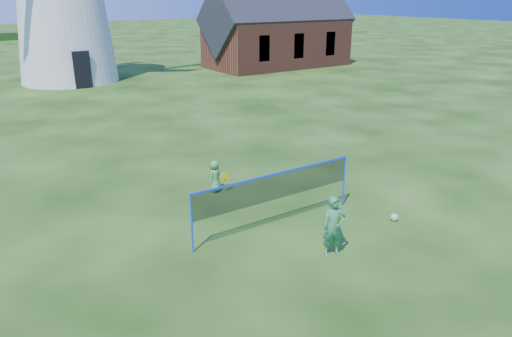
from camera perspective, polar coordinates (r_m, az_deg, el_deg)
The scene contains 6 objects.
ground at distance 13.20m, azimuth 0.51°, elevation -6.92°, with size 220.00×220.00×0.00m, color black.
chapel at distance 43.09m, azimuth 2.57°, elevation 15.90°, with size 12.47×6.04×10.54m.
badminton_net at distance 12.78m, azimuth 2.35°, elevation -2.25°, with size 5.05×0.05×1.55m.
player_girl at distance 11.69m, azimuth 9.18°, elevation -6.79°, with size 0.74×0.55×1.51m.
player_boy at distance 15.34m, azimuth -4.85°, elevation -0.92°, with size 0.66×0.50×1.04m.
play_ball at distance 14.02m, azimuth 16.04°, elevation -5.57°, with size 0.22×0.22×0.22m, color green.
Camera 1 is at (-6.72, -9.67, 5.95)m, focal length 33.84 mm.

